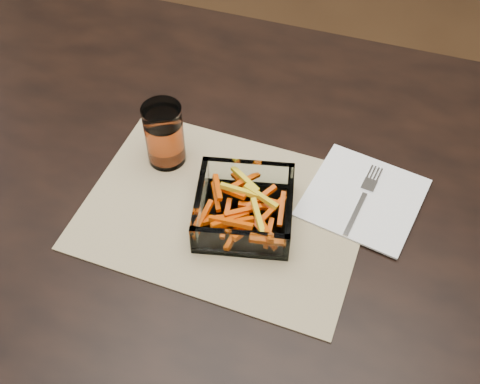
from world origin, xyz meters
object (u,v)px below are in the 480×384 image
Objects in this scene: glass_bowl at (244,209)px; tumbler at (165,136)px; fork at (363,197)px; dining_table at (257,212)px.

glass_bowl is 1.54× the size of tumbler.
glass_bowl is 1.11× the size of fork.
tumbler is 0.72× the size of fork.
glass_bowl reaches higher than dining_table.
tumbler reaches higher than fork.
dining_table is at bearing -167.10° from fork.
glass_bowl is at bearing -87.99° from dining_table.
fork reaches higher than dining_table.
glass_bowl is 0.19m from tumbler.
glass_bowl is 0.20m from fork.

